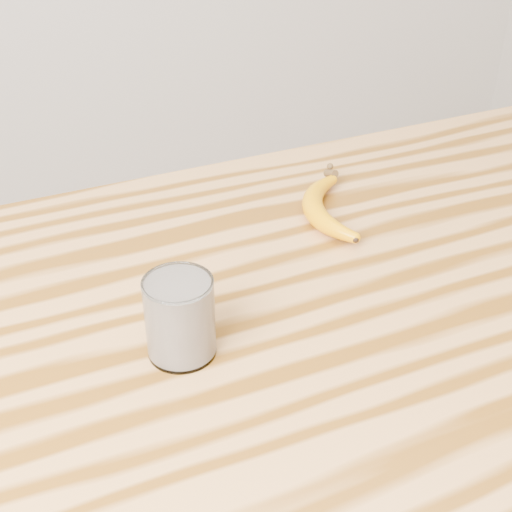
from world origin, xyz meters
name	(u,v)px	position (x,y,z in m)	size (l,w,h in m)	color
table	(379,355)	(0.00, 0.00, 0.77)	(1.20, 0.80, 0.90)	#B37D42
smoothie_glass	(180,317)	(-0.29, -0.03, 0.95)	(0.08, 0.08, 0.10)	white
banana	(313,208)	(-0.02, 0.18, 0.92)	(0.09, 0.25, 0.03)	#DA8B00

